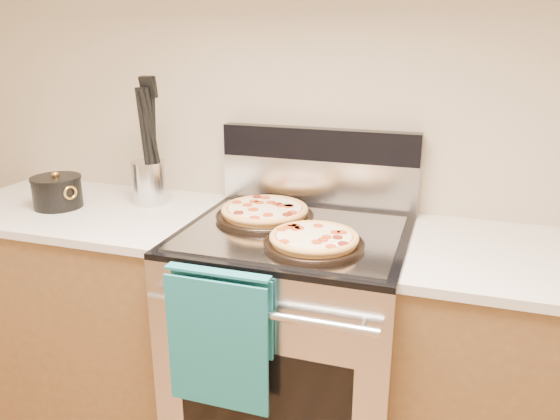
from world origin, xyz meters
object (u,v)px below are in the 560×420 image
(pepperoni_pizza_back, at_px, (265,212))
(pepperoni_pizza_front, at_px, (314,240))
(range_body, at_px, (294,350))
(saucepan, at_px, (58,193))
(utensil_crock, at_px, (150,182))

(pepperoni_pizza_back, bearing_deg, pepperoni_pizza_front, -40.96)
(range_body, xyz_separation_m, saucepan, (-0.96, -0.01, 0.52))
(utensil_crock, bearing_deg, range_body, -13.32)
(range_body, distance_m, utensil_crock, 0.86)
(pepperoni_pizza_front, height_order, saucepan, saucepan)
(pepperoni_pizza_front, bearing_deg, range_body, 127.08)
(pepperoni_pizza_back, relative_size, utensil_crock, 2.02)
(saucepan, bearing_deg, pepperoni_pizza_front, -6.88)
(range_body, bearing_deg, saucepan, -179.64)
(pepperoni_pizza_front, distance_m, utensil_crock, 0.81)
(utensil_crock, bearing_deg, saucepan, -153.18)
(pepperoni_pizza_front, relative_size, utensil_crock, 1.81)
(range_body, height_order, utensil_crock, utensil_crock)
(pepperoni_pizza_front, bearing_deg, utensil_crock, 158.98)
(range_body, bearing_deg, utensil_crock, 166.68)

